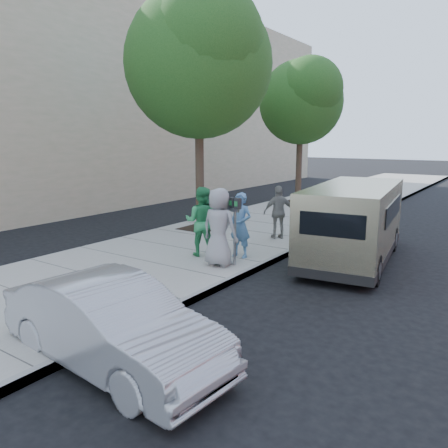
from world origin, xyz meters
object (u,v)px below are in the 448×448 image
(person_officer, at_px, (241,225))
(person_gray_shirt, at_px, (219,227))
(van, at_px, (354,221))
(tree_far, at_px, (302,98))
(sedan, at_px, (112,324))
(person_green_shirt, at_px, (202,221))
(person_striped_polo, at_px, (279,212))
(tree_near, at_px, (200,58))
(parking_meter, at_px, (235,217))

(person_officer, relative_size, person_gray_shirt, 0.89)
(van, xyz_separation_m, person_officer, (-2.29, -1.79, -0.07))
(tree_far, relative_size, van, 1.19)
(sedan, relative_size, person_green_shirt, 2.09)
(van, height_order, person_officer, van)
(tree_far, distance_m, person_striped_polo, 8.88)
(sedan, relative_size, person_striped_polo, 2.33)
(person_gray_shirt, distance_m, person_striped_polo, 3.35)
(person_officer, relative_size, person_green_shirt, 0.93)
(tree_far, xyz_separation_m, sedan, (4.26, -15.19, -4.28))
(tree_near, bearing_deg, sedan, -60.68)
(van, bearing_deg, person_striped_polo, 158.06)
(tree_far, relative_size, person_gray_shirt, 3.53)
(tree_far, height_order, person_officer, tree_far)
(tree_near, height_order, person_striped_polo, tree_near)
(sedan, distance_m, person_officer, 5.48)
(parking_meter, xyz_separation_m, person_officer, (-0.28, 0.69, -0.34))
(person_green_shirt, bearing_deg, sedan, 90.55)
(tree_far, distance_m, sedan, 16.34)
(person_striped_polo, bearing_deg, sedan, 56.78)
(tree_far, relative_size, person_striped_polo, 4.10)
(sedan, bearing_deg, van, -3.15)
(person_green_shirt, bearing_deg, tree_far, -102.17)
(van, bearing_deg, sedan, -105.59)
(parking_meter, bearing_deg, person_striped_polo, 113.13)
(van, height_order, sedan, van)
(parking_meter, bearing_deg, van, 65.53)
(van, distance_m, person_officer, 2.91)
(tree_far, xyz_separation_m, person_officer, (2.97, -9.87, -3.92))
(tree_far, bearing_deg, parking_meter, -72.89)
(parking_meter, height_order, person_gray_shirt, person_gray_shirt)
(person_officer, distance_m, person_gray_shirt, 0.93)
(tree_near, relative_size, person_green_shirt, 4.27)
(van, bearing_deg, tree_near, 167.21)
(parking_meter, distance_m, sedan, 4.79)
(person_gray_shirt, bearing_deg, person_officer, -92.91)
(tree_far, xyz_separation_m, person_green_shirt, (2.07, -10.29, -3.85))
(person_officer, xyz_separation_m, person_striped_polo, (-0.19, 2.42, -0.03))
(tree_near, height_order, parking_meter, tree_near)
(person_green_shirt, xyz_separation_m, person_striped_polo, (0.72, 2.84, -0.09))
(tree_far, distance_m, van, 10.38)
(sedan, bearing_deg, person_striped_polo, 15.65)
(parking_meter, bearing_deg, tree_near, 152.40)
(tree_near, distance_m, sedan, 10.01)
(van, relative_size, person_green_shirt, 3.10)
(parking_meter, height_order, person_green_shirt, person_green_shirt)
(tree_far, relative_size, sedan, 1.76)
(sedan, relative_size, person_gray_shirt, 2.01)
(person_striped_polo, bearing_deg, parking_meter, 54.45)
(sedan, relative_size, person_officer, 2.25)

